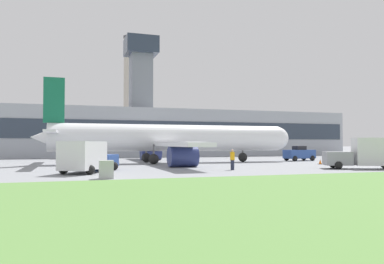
{
  "coord_description": "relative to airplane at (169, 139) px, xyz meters",
  "views": [
    {
      "loc": [
        -13.49,
        -41.05,
        2.25
      ],
      "look_at": [
        -0.0,
        0.87,
        3.61
      ],
      "focal_mm": 35.0,
      "sensor_mm": 36.0,
      "label": 1
    }
  ],
  "objects": [
    {
      "name": "fuel_truck",
      "position": [
        14.4,
        -15.03,
        -1.42
      ],
      "size": [
        6.64,
        4.23,
        2.76
      ],
      "color": "gray",
      "rests_on": "ground_plane"
    },
    {
      "name": "traffic_cone_near_nose",
      "position": [
        15.03,
        -7.5,
        -2.5
      ],
      "size": [
        0.46,
        0.46,
        0.56
      ],
      "color": "black",
      "rests_on": "ground_plane"
    },
    {
      "name": "terminal_building",
      "position": [
        2.76,
        26.77,
        1.69
      ],
      "size": [
        74.7,
        15.65,
        21.9
      ],
      "color": "#9EA3AD",
      "rests_on": "ground_plane"
    },
    {
      "name": "baggage_truck",
      "position": [
        -9.5,
        -11.88,
        -1.56
      ],
      "size": [
        4.98,
        6.73,
        2.41
      ],
      "color": "#2D4C93",
      "rests_on": "ground_plane"
    },
    {
      "name": "pushback_tug",
      "position": [
        17.63,
        0.27,
        -1.88
      ],
      "size": [
        4.35,
        2.67,
        1.93
      ],
      "color": "#2D4C93",
      "rests_on": "ground_plane"
    },
    {
      "name": "ground_plane",
      "position": [
        2.81,
        -0.87,
        -2.75
      ],
      "size": [
        400.0,
        400.0,
        0.0
      ],
      "primitive_type": "plane",
      "color": "gray"
    },
    {
      "name": "utility_cabinet",
      "position": [
        -8.57,
        -17.39,
        -2.17
      ],
      "size": [
        0.88,
        0.73,
        1.17
      ],
      "color": "#B2B7B2",
      "rests_on": "ground_plane"
    },
    {
      "name": "smokestack_left",
      "position": [
        3.57,
        59.34,
        13.09
      ],
      "size": [
        2.44,
        2.44,
        31.49
      ],
      "color": "#B2A899",
      "rests_on": "ground_plane"
    },
    {
      "name": "ground_crew_person",
      "position": [
        2.34,
        -12.69,
        -1.86
      ],
      "size": [
        0.55,
        0.55,
        1.75
      ],
      "color": "#23283D",
      "rests_on": "ground_plane"
    },
    {
      "name": "airplane",
      "position": [
        0.0,
        0.0,
        0.0
      ],
      "size": [
        30.42,
        28.36,
        9.25
      ],
      "color": "white",
      "rests_on": "ground_plane"
    }
  ]
}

